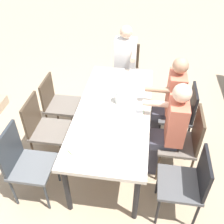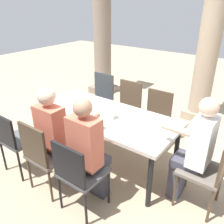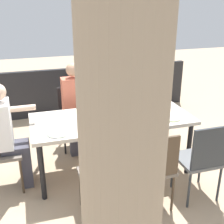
# 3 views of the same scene
# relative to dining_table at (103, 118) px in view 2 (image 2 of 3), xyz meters

# --- Properties ---
(ground_plane) EXTENTS (16.00, 16.00, 0.00)m
(ground_plane) POSITION_rel_dining_table_xyz_m (0.00, 0.00, -0.69)
(ground_plane) COLOR tan
(dining_table) EXTENTS (2.00, 0.89, 0.76)m
(dining_table) POSITION_rel_dining_table_xyz_m (0.00, 0.00, 0.00)
(dining_table) COLOR beige
(dining_table) RESTS_ON ground
(chair_west_north) EXTENTS (0.44, 0.44, 0.94)m
(chair_west_north) POSITION_rel_dining_table_xyz_m (-0.77, 0.87, -0.15)
(chair_west_north) COLOR #5B5E61
(chair_west_north) RESTS_ON ground
(chair_west_south) EXTENTS (0.44, 0.44, 0.89)m
(chair_west_south) POSITION_rel_dining_table_xyz_m (-0.77, -0.86, -0.16)
(chair_west_south) COLOR #4F4F50
(chair_west_south) RESTS_ON ground
(chair_mid_north) EXTENTS (0.44, 0.44, 0.92)m
(chair_mid_north) POSITION_rel_dining_table_xyz_m (-0.19, 0.86, -0.16)
(chair_mid_north) COLOR #6A6158
(chair_mid_north) RESTS_ON ground
(chair_mid_south) EXTENTS (0.44, 0.44, 0.94)m
(chair_mid_south) POSITION_rel_dining_table_xyz_m (-0.19, -0.87, -0.15)
(chair_mid_south) COLOR #6A6158
(chair_mid_south) RESTS_ON ground
(chair_east_north) EXTENTS (0.44, 0.44, 0.87)m
(chair_east_north) POSITION_rel_dining_table_xyz_m (0.35, 0.86, -0.18)
(chair_east_north) COLOR #6A6158
(chair_east_north) RESTS_ON ground
(chair_east_south) EXTENTS (0.44, 0.44, 0.90)m
(chair_east_south) POSITION_rel_dining_table_xyz_m (0.35, -0.86, -0.16)
(chair_east_south) COLOR #4F4F50
(chair_east_south) RESTS_ON ground
(chair_head_east) EXTENTS (0.44, 0.44, 0.92)m
(chair_head_east) POSITION_rel_dining_table_xyz_m (1.42, 0.00, -0.15)
(chair_head_east) COLOR #6A6158
(chair_head_east) RESTS_ON ground
(diner_woman_green) EXTENTS (0.49, 0.35, 1.31)m
(diner_woman_green) POSITION_rel_dining_table_xyz_m (1.23, -0.00, 0.00)
(diner_woman_green) COLOR #3F3F4C
(diner_woman_green) RESTS_ON ground
(diner_man_white) EXTENTS (0.34, 0.49, 1.32)m
(diner_man_white) POSITION_rel_dining_table_xyz_m (0.34, -0.68, 0.01)
(diner_man_white) COLOR #3F3F4C
(diner_man_white) RESTS_ON ground
(diner_guest_third) EXTENTS (0.35, 0.49, 1.30)m
(diner_guest_third) POSITION_rel_dining_table_xyz_m (-0.19, -0.66, 0.00)
(diner_guest_third) COLOR #3F3F4C
(diner_guest_third) RESTS_ON ground
(stone_column_near) EXTENTS (0.54, 0.54, 2.78)m
(stone_column_near) POSITION_rel_dining_table_xyz_m (-1.78, 2.21, 0.67)
(stone_column_near) COLOR gray
(stone_column_near) RESTS_ON ground
(stone_column_centre) EXTENTS (0.49, 0.49, 2.70)m
(stone_column_centre) POSITION_rel_dining_table_xyz_m (0.62, 2.21, 0.64)
(stone_column_centre) COLOR tan
(stone_column_centre) RESTS_ON ground
(plate_0) EXTENTS (0.21, 0.21, 0.02)m
(plate_0) POSITION_rel_dining_table_xyz_m (-0.69, 0.27, 0.07)
(plate_0) COLOR silver
(plate_0) RESTS_ON dining_table
(fork_0) EXTENTS (0.02, 0.17, 0.01)m
(fork_0) POSITION_rel_dining_table_xyz_m (-0.84, 0.27, 0.07)
(fork_0) COLOR silver
(fork_0) RESTS_ON dining_table
(spoon_0) EXTENTS (0.02, 0.17, 0.01)m
(spoon_0) POSITION_rel_dining_table_xyz_m (-0.54, 0.27, 0.07)
(spoon_0) COLOR silver
(spoon_0) RESTS_ON dining_table
(plate_1) EXTENTS (0.21, 0.21, 0.02)m
(plate_1) POSITION_rel_dining_table_xyz_m (-0.03, -0.26, 0.07)
(plate_1) COLOR white
(plate_1) RESTS_ON dining_table
(fork_1) EXTENTS (0.02, 0.17, 0.01)m
(fork_1) POSITION_rel_dining_table_xyz_m (-0.18, -0.26, 0.07)
(fork_1) COLOR silver
(fork_1) RESTS_ON dining_table
(spoon_1) EXTENTS (0.02, 0.17, 0.01)m
(spoon_1) POSITION_rel_dining_table_xyz_m (0.12, -0.26, 0.07)
(spoon_1) COLOR silver
(spoon_1) RESTS_ON dining_table
(plate_2) EXTENTS (0.25, 0.25, 0.02)m
(plate_2) POSITION_rel_dining_table_xyz_m (0.71, 0.28, 0.07)
(plate_2) COLOR white
(plate_2) RESTS_ON dining_table
(fork_2) EXTENTS (0.03, 0.17, 0.01)m
(fork_2) POSITION_rel_dining_table_xyz_m (0.56, 0.28, 0.07)
(fork_2) COLOR silver
(fork_2) RESTS_ON dining_table
(spoon_2) EXTENTS (0.02, 0.17, 0.01)m
(spoon_2) POSITION_rel_dining_table_xyz_m (0.86, 0.28, 0.07)
(spoon_2) COLOR silver
(spoon_2) RESTS_ON dining_table
(water_pitcher) EXTENTS (0.13, 0.13, 0.17)m
(water_pitcher) POSITION_rel_dining_table_xyz_m (0.15, -0.06, 0.14)
(water_pitcher) COLOR white
(water_pitcher) RESTS_ON dining_table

